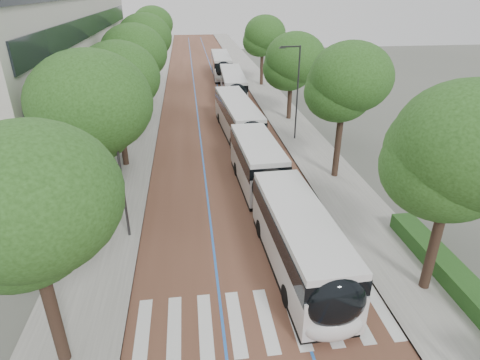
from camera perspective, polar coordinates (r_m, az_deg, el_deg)
The scene contains 17 objects.
ground at distance 16.87m, azimuth 3.67°, elevation -21.69°, with size 160.00×160.00×0.00m, color #51544C.
road at distance 52.68m, azimuth -4.62°, elevation 12.13°, with size 11.00×140.00×0.02m, color brown.
sidewalk_left at distance 52.85m, azimuth -12.94°, elevation 11.68°, with size 4.00×140.00×0.12m, color gray.
sidewalk_right at distance 53.54m, azimuth 3.61°, elevation 12.44°, with size 4.00×140.00×0.12m, color gray.
kerb_left at distance 52.70m, azimuth -10.84°, elevation 11.83°, with size 0.20×140.00×0.14m, color gray.
kerb_right at distance 53.22m, azimuth 1.55°, elevation 12.40°, with size 0.20×140.00×0.14m, color gray.
zebra_crossing at distance 17.56m, azimuth 3.71°, elevation -19.19°, with size 10.55×3.60×0.01m.
lane_line_left at distance 52.63m, azimuth -6.40°, elevation 12.06°, with size 0.12×126.00×0.01m, color blue.
lane_line_right at distance 52.77m, azimuth -2.85°, elevation 12.22°, with size 0.12×126.00×0.01m, color blue.
streetlight_far at distance 35.19m, azimuth 7.94°, elevation 13.12°, with size 1.82×0.20×8.00m.
lamp_post_left at distance 21.18m, azimuth -16.68°, elevation 1.59°, with size 0.14×0.14×8.00m, color #2F2E31.
trees_left at distance 38.87m, azimuth -15.38°, elevation 16.12°, with size 6.37×60.73×9.30m.
trees_right at distance 34.63m, azimuth 10.14°, elevation 15.05°, with size 5.83×47.61×8.92m.
lead_bus at distance 22.36m, azimuth 5.44°, elevation -3.17°, with size 3.25×18.48×3.20m.
bus_queued_0 at distance 36.53m, azimuth -0.21°, elevation 8.64°, with size 3.24×12.52×3.20m.
bus_queued_1 at distance 49.29m, azimuth -1.02°, elevation 13.18°, with size 3.00×12.49×3.20m.
bus_queued_2 at distance 62.96m, azimuth -2.67°, elevation 15.94°, with size 2.85×12.46×3.20m.
Camera 1 is at (-2.46, -11.13, 12.43)m, focal length 30.00 mm.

